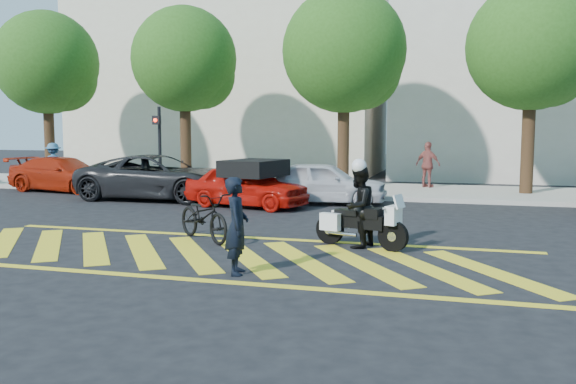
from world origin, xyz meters
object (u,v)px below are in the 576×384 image
(officer_moto, at_px, (359,207))
(parked_mid_right, at_px, (323,183))
(bicycle, at_px, (204,216))
(red_convertible, at_px, (247,186))
(officer_bike, at_px, (237,226))
(police_motorcycle, at_px, (359,223))
(parked_left, at_px, (64,174))
(parked_mid_left, at_px, (159,177))

(officer_moto, xyz_separation_m, parked_mid_right, (-2.26, 6.74, -0.15))
(bicycle, relative_size, parked_mid_right, 0.50)
(red_convertible, bearing_deg, officer_bike, -149.05)
(officer_bike, relative_size, police_motorcycle, 0.82)
(parked_mid_right, bearing_deg, police_motorcycle, -166.75)
(officer_bike, distance_m, officer_moto, 3.21)
(officer_bike, bearing_deg, officer_moto, -44.51)
(police_motorcycle, relative_size, officer_moto, 1.19)
(officer_moto, height_order, red_convertible, officer_moto)
(police_motorcycle, height_order, parked_left, parked_left)
(parked_mid_left, distance_m, parked_mid_right, 5.62)
(police_motorcycle, height_order, parked_mid_left, parked_mid_left)
(officer_bike, relative_size, parked_mid_left, 0.30)
(bicycle, height_order, red_convertible, red_convertible)
(red_convertible, height_order, parked_left, red_convertible)
(officer_bike, xyz_separation_m, parked_left, (-11.09, 10.53, -0.15))
(officer_bike, distance_m, parked_left, 15.29)
(parked_mid_right, bearing_deg, officer_moto, -166.89)
(police_motorcycle, relative_size, parked_mid_right, 0.50)
(parked_mid_left, bearing_deg, officer_bike, -145.89)
(bicycle, relative_size, officer_moto, 1.20)
(officer_moto, bearing_deg, parked_mid_left, -110.10)
(officer_bike, height_order, parked_left, officer_bike)
(bicycle, bearing_deg, parked_left, 87.51)
(red_convertible, bearing_deg, parked_mid_left, 86.08)
(bicycle, distance_m, parked_left, 12.20)
(officer_bike, relative_size, bicycle, 0.81)
(parked_mid_right, bearing_deg, officer_bike, 178.77)
(red_convertible, bearing_deg, police_motorcycle, -128.60)
(parked_mid_right, bearing_deg, parked_left, 79.10)
(red_convertible, bearing_deg, parked_left, 85.80)
(bicycle, xyz_separation_m, parked_left, (-9.31, 7.89, 0.13))
(officer_bike, bearing_deg, parked_mid_left, 19.13)
(bicycle, xyz_separation_m, police_motorcycle, (3.35, 0.18, -0.03))
(officer_bike, distance_m, police_motorcycle, 3.24)
(police_motorcycle, xyz_separation_m, officer_moto, (-0.02, -0.01, 0.34))
(police_motorcycle, height_order, red_convertible, red_convertible)
(officer_moto, relative_size, parked_mid_left, 0.31)
(bicycle, bearing_deg, red_convertible, 48.33)
(officer_moto, xyz_separation_m, parked_mid_left, (-7.87, 6.32, -0.08))
(officer_bike, xyz_separation_m, parked_mid_right, (-0.71, 9.54, -0.13))
(bicycle, height_order, parked_left, parked_left)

